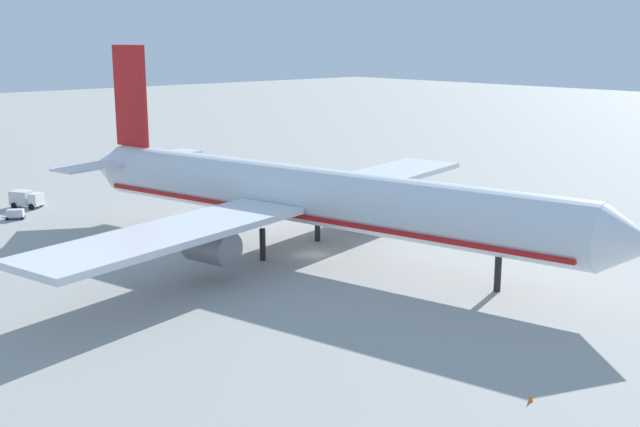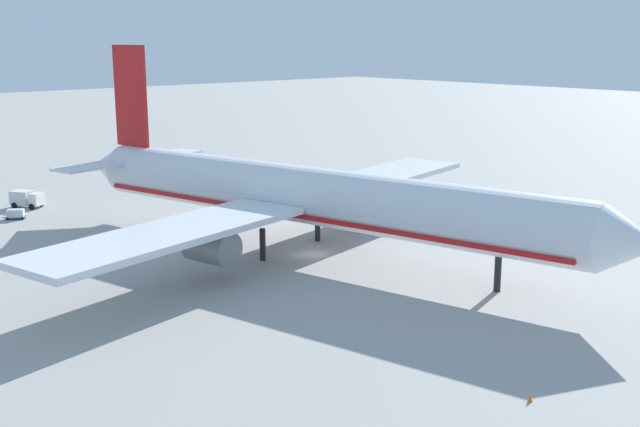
{
  "view_description": "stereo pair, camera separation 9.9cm",
  "coord_description": "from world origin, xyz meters",
  "px_view_note": "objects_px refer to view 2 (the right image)",
  "views": [
    {
      "loc": [
        66.12,
        -57.76,
        24.98
      ],
      "look_at": [
        1.76,
        -0.52,
        5.34
      ],
      "focal_mm": 43.43,
      "sensor_mm": 36.0,
      "label": 1
    },
    {
      "loc": [
        66.19,
        -57.68,
        24.98
      ],
      "look_at": [
        1.76,
        -0.52,
        5.34
      ],
      "focal_mm": 43.43,
      "sensor_mm": 36.0,
      "label": 2
    }
  ],
  "objects_px": {
    "traffic_cone_0": "(530,398)",
    "traffic_cone_3": "(280,180)",
    "airliner": "(305,196)",
    "baggage_cart_0": "(16,214)",
    "service_truck_2": "(27,198)"
  },
  "relations": [
    {
      "from": "airliner",
      "to": "traffic_cone_3",
      "type": "relative_size",
      "value": 140.61
    },
    {
      "from": "traffic_cone_0",
      "to": "traffic_cone_3",
      "type": "relative_size",
      "value": 1.0
    },
    {
      "from": "traffic_cone_0",
      "to": "traffic_cone_3",
      "type": "distance_m",
      "value": 87.51
    },
    {
      "from": "service_truck_2",
      "to": "traffic_cone_0",
      "type": "height_order",
      "value": "service_truck_2"
    },
    {
      "from": "airliner",
      "to": "baggage_cart_0",
      "type": "height_order",
      "value": "airliner"
    },
    {
      "from": "service_truck_2",
      "to": "traffic_cone_0",
      "type": "bearing_deg",
      "value": 1.21
    },
    {
      "from": "service_truck_2",
      "to": "airliner",
      "type": "bearing_deg",
      "value": 17.82
    },
    {
      "from": "airliner",
      "to": "traffic_cone_0",
      "type": "relative_size",
      "value": 140.61
    },
    {
      "from": "baggage_cart_0",
      "to": "traffic_cone_3",
      "type": "distance_m",
      "value": 45.87
    },
    {
      "from": "airliner",
      "to": "service_truck_2",
      "type": "bearing_deg",
      "value": -162.18
    },
    {
      "from": "airliner",
      "to": "traffic_cone_0",
      "type": "xyz_separation_m",
      "value": [
        39.87,
        -13.2,
        -6.57
      ]
    },
    {
      "from": "service_truck_2",
      "to": "traffic_cone_3",
      "type": "relative_size",
      "value": 9.45
    },
    {
      "from": "traffic_cone_0",
      "to": "traffic_cone_3",
      "type": "height_order",
      "value": "same"
    },
    {
      "from": "airliner",
      "to": "baggage_cart_0",
      "type": "bearing_deg",
      "value": -154.54
    },
    {
      "from": "baggage_cart_0",
      "to": "traffic_cone_0",
      "type": "xyz_separation_m",
      "value": [
        80.12,
        5.96,
        -0.5
      ]
    }
  ]
}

